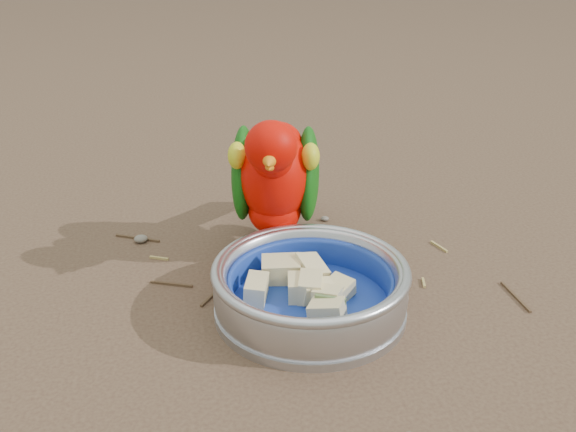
{
  "coord_description": "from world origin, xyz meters",
  "views": [
    {
      "loc": [
        -0.06,
        -0.57,
        0.41
      ],
      "look_at": [
        0.08,
        0.12,
        0.08
      ],
      "focal_mm": 40.0,
      "sensor_mm": 36.0,
      "label": 1
    }
  ],
  "objects": [
    {
      "name": "bowl_wall",
      "position": [
        0.09,
        0.03,
        0.04
      ],
      "size": [
        0.22,
        0.22,
        0.04
      ],
      "primitive_type": null,
      "color": "#B2B2BA",
      "rests_on": "food_bowl"
    },
    {
      "name": "lory_parrot",
      "position": [
        0.08,
        0.18,
        0.1
      ],
      "size": [
        0.17,
        0.26,
        0.19
      ],
      "primitive_type": null,
      "rotation": [
        0.0,
        0.0,
        -3.39
      ],
      "color": "#D30900",
      "rests_on": "ground"
    },
    {
      "name": "ground_debris",
      "position": [
        0.03,
        0.07,
        0.0
      ],
      "size": [
        0.9,
        0.8,
        0.01
      ],
      "primitive_type": null,
      "color": "#A78F4F",
      "rests_on": "ground"
    },
    {
      "name": "fruit_wedges",
      "position": [
        0.09,
        0.03,
        0.03
      ],
      "size": [
        0.13,
        0.13,
        0.03
      ],
      "primitive_type": null,
      "color": "beige",
      "rests_on": "food_bowl"
    },
    {
      "name": "ground",
      "position": [
        0.0,
        0.0,
        0.0
      ],
      "size": [
        60.0,
        60.0,
        0.0
      ],
      "primitive_type": "plane",
      "color": "#503A2A"
    },
    {
      "name": "food_bowl",
      "position": [
        0.09,
        0.03,
        0.01
      ],
      "size": [
        0.22,
        0.22,
        0.02
      ],
      "primitive_type": "cylinder",
      "color": "#B2B2BA",
      "rests_on": "ground"
    }
  ]
}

